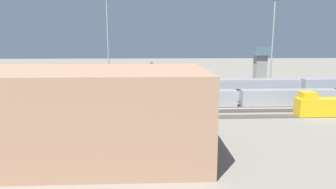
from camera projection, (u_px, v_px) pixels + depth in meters
ground_plane at (168, 100)px, 75.46m from camera, size 400.00×400.00×0.00m
track_bed_0 at (165, 89)px, 92.65m from camera, size 140.00×2.80×0.12m
track_bed_1 at (166, 92)px, 87.73m from camera, size 140.00×2.80×0.12m
track_bed_2 at (167, 95)px, 82.82m from camera, size 140.00×2.80×0.12m
track_bed_3 at (167, 98)px, 77.90m from camera, size 140.00×2.80×0.12m
track_bed_4 at (168, 102)px, 72.99m from camera, size 140.00×2.80×0.12m
track_bed_5 at (169, 107)px, 68.07m from camera, size 140.00×2.80×0.12m
track_bed_6 at (170, 112)px, 63.16m from camera, size 140.00×2.80×0.12m
track_bed_7 at (171, 117)px, 58.24m from camera, size 140.00×2.80×0.12m
train_on_track_5 at (182, 98)px, 67.84m from camera, size 114.80×3.00×4.40m
train_on_track_3 at (168, 89)px, 77.46m from camera, size 119.80×3.06×5.00m
train_on_track_2 at (214, 88)px, 83.02m from camera, size 10.00×3.00×5.00m
train_on_track_7 at (319, 106)px, 59.14m from camera, size 10.00×3.00×5.00m
train_on_track_0 at (111, 83)px, 91.55m from camera, size 10.00×3.00×5.00m
train_on_track_1 at (197, 86)px, 87.78m from camera, size 95.60×3.06×3.80m
light_mast_0 at (273, 31)px, 93.65m from camera, size 2.80×0.70×29.43m
light_mast_2 at (108, 31)px, 91.72m from camera, size 2.80×0.70×29.39m
signal_gantry at (151, 71)px, 73.89m from camera, size 0.70×40.00×8.80m
maintenance_shed at (10, 113)px, 38.40m from camera, size 51.93×18.49×11.52m
control_tower at (260, 62)px, 107.18m from camera, size 6.00×6.00×13.29m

